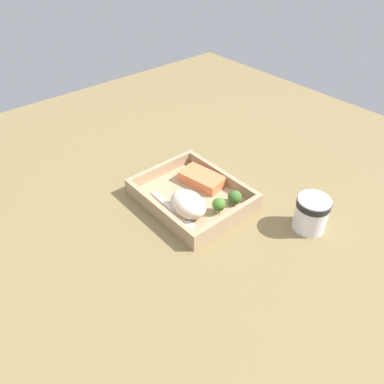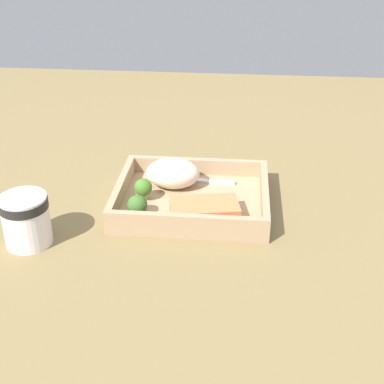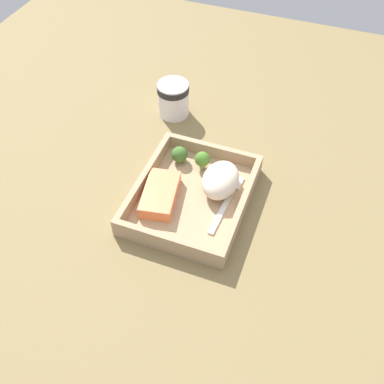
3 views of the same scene
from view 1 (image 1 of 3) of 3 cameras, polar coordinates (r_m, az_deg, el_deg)
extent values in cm
cube|color=olive|center=(93.70, 0.00, -1.77)|extent=(160.00, 160.00, 2.00)
cube|color=tan|center=(92.68, 0.00, -1.02)|extent=(26.46, 21.60, 1.20)
cube|color=tan|center=(86.59, -5.13, -2.73)|extent=(26.46, 1.20, 3.02)
cube|color=tan|center=(96.96, 4.58, 2.45)|extent=(26.46, 1.20, 3.02)
cube|color=tan|center=(99.38, -4.76, 3.44)|extent=(1.20, 19.20, 3.02)
cube|color=tan|center=(84.46, 5.61, -4.04)|extent=(1.20, 19.20, 3.02)
cube|color=#EF7C49|center=(96.00, 1.55, 2.03)|extent=(12.18, 8.15, 2.67)
ellipsoid|color=beige|center=(86.02, -0.59, -1.84)|extent=(9.77, 7.10, 5.36)
cylinder|color=#80A45D|center=(90.57, 6.45, -1.51)|extent=(1.30, 1.30, 1.00)
sphere|color=#3E6829|center=(89.66, 6.51, -0.80)|extent=(3.42, 3.42, 3.42)
cylinder|color=#81A566|center=(87.55, 4.05, -2.73)|extent=(1.21, 1.21, 1.59)
sphere|color=#467427|center=(86.46, 4.10, -1.90)|extent=(3.18, 3.18, 3.18)
cube|color=silver|center=(89.70, -3.79, -2.01)|extent=(12.44, 1.81, 0.44)
cube|color=silver|center=(84.83, -0.76, -4.77)|extent=(3.52, 2.39, 0.44)
cylinder|color=white|center=(87.23, 17.70, -3.17)|extent=(7.24, 7.24, 8.25)
cylinder|color=black|center=(85.37, 18.08, -1.67)|extent=(7.46, 7.46, 1.49)
camera|label=2|loc=(1.42, 27.46, 30.45)|focal=50.00mm
camera|label=3|loc=(1.12, -35.14, 37.86)|focal=42.00mm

